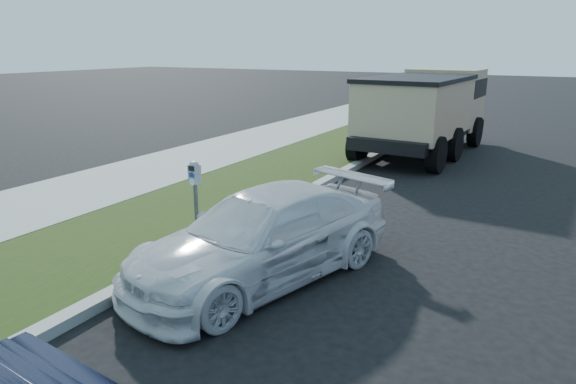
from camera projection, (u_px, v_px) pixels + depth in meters
The scene contains 5 objects.
ground at pixel (341, 291), 7.18m from camera, with size 120.00×120.00×0.00m, color black.
streetside at pixel (146, 197), 11.43m from camera, with size 6.12×50.00×0.15m.
parking_meter at pixel (195, 185), 8.27m from camera, with size 0.20×0.15×1.40m.
white_wagon at pixel (265, 235), 7.49m from camera, with size 1.79×4.40×1.28m, color silver.
dump_truck at pixel (427, 107), 16.21m from camera, with size 2.91×6.64×2.55m.
Camera 1 is at (2.49, -6.08, 3.30)m, focal length 32.00 mm.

